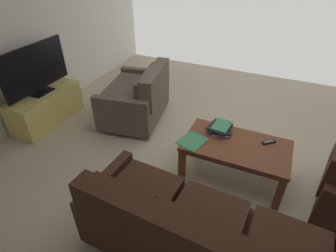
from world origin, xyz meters
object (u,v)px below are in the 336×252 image
loveseat_near (138,97)px  tv_remote (269,142)px  coffee_table (236,149)px  book_stack (221,128)px  loose_magazine (192,141)px  tv_stand (46,107)px  flat_tv (35,69)px  sofa_main (200,239)px

loveseat_near → tv_remote: loveseat_near is taller
coffee_table → book_stack: book_stack is taller
loose_magazine → book_stack: bearing=-110.7°
coffee_table → book_stack: 0.31m
tv_stand → flat_tv: 0.61m
sofa_main → tv_remote: sofa_main is taller
loveseat_near → tv_stand: 1.39m
book_stack → tv_remote: book_stack is taller
tv_stand → flat_tv: size_ratio=1.00×
flat_tv → tv_remote: flat_tv is taller
loveseat_near → tv_remote: size_ratio=8.36×
flat_tv → coffee_table: bearing=179.6°
tv_stand → book_stack: size_ratio=3.45×
sofa_main → tv_remote: bearing=-104.1°
sofa_main → tv_stand: sofa_main is taller
tv_remote → flat_tv: bearing=2.7°
loveseat_near → flat_tv: bearing=27.8°
sofa_main → book_stack: size_ratio=6.53×
sofa_main → loose_magazine: (0.44, -1.03, 0.12)m
book_stack → loose_magazine: 0.39m
coffee_table → flat_tv: 2.89m
sofa_main → loose_magazine: sofa_main is taller
sofa_main → coffee_table: size_ratio=1.83×
tv_stand → tv_remote: bearing=-177.3°
tv_remote → loose_magazine: 0.84m
loveseat_near → coffee_table: bearing=157.7°
tv_stand → loose_magazine: (-2.39, 0.17, 0.23)m
coffee_table → tv_remote: size_ratio=7.60×
sofa_main → coffee_table: sofa_main is taller
tv_remote → coffee_table: bearing=28.0°
tv_stand → book_stack: (-2.62, -0.15, 0.27)m
coffee_table → loose_magazine: size_ratio=3.80×
coffee_table → tv_stand: bearing=-0.4°
book_stack → loose_magazine: size_ratio=1.06×
coffee_table → flat_tv: (2.85, -0.02, 0.45)m
tv_stand → loveseat_near: bearing=-152.3°
tv_stand → tv_remote: 3.18m
coffee_table → book_stack: bearing=-35.8°
coffee_table → tv_remote: (-0.32, -0.17, 0.08)m
coffee_table → flat_tv: size_ratio=1.04×
loose_magazine → tv_stand: bearing=11.5°
sofa_main → tv_stand: (2.83, -1.20, -0.12)m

